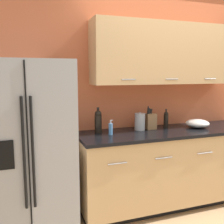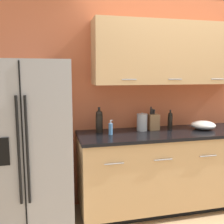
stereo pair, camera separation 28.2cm
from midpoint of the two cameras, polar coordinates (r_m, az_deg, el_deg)
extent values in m
cube|color=#BC5B38|center=(3.48, 15.85, 3.21)|extent=(10.00, 0.05, 2.60)
cube|color=tan|center=(3.22, 14.86, 12.23)|extent=(1.79, 0.32, 0.71)
cylinder|color=#99999E|center=(2.84, 6.63, 7.03)|extent=(0.16, 0.01, 0.01)
cylinder|color=#99999E|center=(3.07, 16.18, 6.85)|extent=(0.16, 0.01, 0.01)
cylinder|color=#99999E|center=(3.36, 24.23, 6.56)|extent=(0.16, 0.01, 0.01)
cube|color=black|center=(3.48, 14.69, -18.39)|extent=(2.13, 0.54, 0.09)
cube|color=tan|center=(3.27, 15.32, -11.62)|extent=(2.17, 0.62, 0.81)
cube|color=black|center=(3.14, 15.72, -4.43)|extent=(2.19, 0.64, 0.03)
cylinder|color=#99999E|center=(2.62, 3.61, -11.25)|extent=(0.20, 0.01, 0.01)
cylinder|color=#99999E|center=(2.81, 13.98, -10.10)|extent=(0.20, 0.01, 0.01)
cylinder|color=#99999E|center=(3.08, 22.72, -8.88)|extent=(0.20, 0.01, 0.01)
cube|color=#9E9EA0|center=(2.72, -15.19, -7.63)|extent=(0.85, 0.74, 1.72)
cube|color=black|center=(2.36, -15.43, -10.11)|extent=(0.01, 0.01, 1.68)
cylinder|color=black|center=(2.32, -16.39, -8.23)|extent=(0.02, 0.02, 0.95)
cylinder|color=black|center=(2.32, -14.65, -8.18)|extent=(0.02, 0.02, 0.95)
cube|color=olive|center=(3.15, 11.60, -2.18)|extent=(0.12, 0.09, 0.19)
cylinder|color=black|center=(3.12, 11.02, 0.32)|extent=(0.02, 0.03, 0.09)
cylinder|color=black|center=(3.10, 11.23, 0.08)|extent=(0.02, 0.03, 0.07)
cylinder|color=black|center=(3.14, 11.56, 0.04)|extent=(0.02, 0.03, 0.06)
cylinder|color=black|center=(3.11, 11.78, 0.00)|extent=(0.01, 0.03, 0.06)
cylinder|color=black|center=(2.95, -0.07, -2.57)|extent=(0.08, 0.08, 0.20)
sphere|color=black|center=(2.93, -0.07, -0.37)|extent=(0.08, 0.08, 0.08)
cylinder|color=black|center=(2.93, -0.07, 0.02)|extent=(0.03, 0.03, 0.07)
cylinder|color=black|center=(2.93, -0.07, 0.85)|extent=(0.03, 0.03, 0.02)
cylinder|color=#4C7FB2|center=(2.85, 2.52, -3.76)|extent=(0.04, 0.04, 0.12)
cylinder|color=#B2B2B5|center=(2.84, 2.53, -2.19)|extent=(0.02, 0.02, 0.04)
cylinder|color=#B2B2B5|center=(2.84, 2.80, -1.83)|extent=(0.03, 0.01, 0.01)
cylinder|color=black|center=(3.27, 14.96, -2.14)|extent=(0.06, 0.06, 0.16)
sphere|color=black|center=(3.26, 15.02, -0.58)|extent=(0.05, 0.05, 0.05)
cylinder|color=black|center=(3.26, 15.03, -0.28)|extent=(0.02, 0.02, 0.05)
cylinder|color=black|center=(3.25, 15.05, 0.32)|extent=(0.02, 0.02, 0.01)
cylinder|color=#A3A3A5|center=(3.08, 9.18, -2.35)|extent=(0.12, 0.12, 0.19)
cylinder|color=#A3A3A5|center=(3.07, 9.22, -0.53)|extent=(0.13, 0.13, 0.01)
sphere|color=#A3A3A5|center=(3.07, 9.23, -0.30)|extent=(0.02, 0.02, 0.02)
ellipsoid|color=white|center=(3.37, 21.55, -2.68)|extent=(0.29, 0.29, 0.10)
camera|label=1|loc=(0.14, -87.14, 0.42)|focal=42.00mm
camera|label=2|loc=(0.14, 92.86, -0.42)|focal=42.00mm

